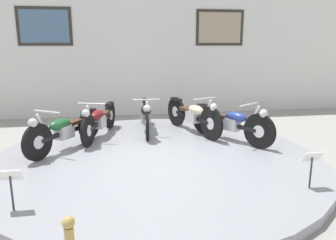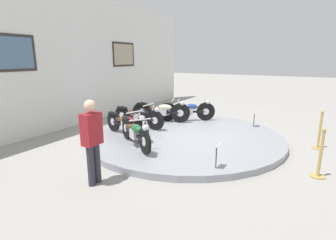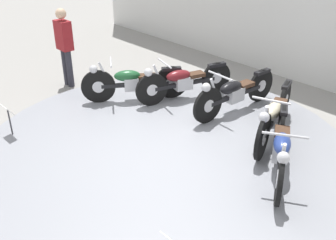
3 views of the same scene
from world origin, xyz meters
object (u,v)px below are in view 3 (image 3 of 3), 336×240
(info_placard_front_left, at_px, (8,113))
(visitor_standing, at_px, (65,43))
(motorcycle_maroon, at_px, (183,80))
(motorcycle_cream, at_px, (274,115))
(motorcycle_green, at_px, (133,81))
(motorcycle_black, at_px, (234,92))
(motorcycle_blue, at_px, (281,147))

(info_placard_front_left, distance_m, visitor_standing, 2.43)
(motorcycle_maroon, distance_m, motorcycle_cream, 1.97)
(motorcycle_green, relative_size, motorcycle_maroon, 0.88)
(motorcycle_black, distance_m, motorcycle_cream, 1.03)
(motorcycle_maroon, relative_size, motorcycle_black, 0.96)
(motorcycle_black, bearing_deg, motorcycle_cream, -15.33)
(motorcycle_cream, bearing_deg, motorcycle_maroon, -179.87)
(motorcycle_green, xyz_separation_m, motorcycle_black, (1.58, 0.99, -0.00))
(motorcycle_maroon, xyz_separation_m, info_placard_front_left, (-0.88, -2.93, -0.01))
(motorcycle_black, relative_size, visitor_standing, 1.21)
(motorcycle_blue, relative_size, info_placard_front_left, 3.37)
(motorcycle_black, xyz_separation_m, info_placard_front_left, (-1.86, -3.21, -0.01))
(motorcycle_green, distance_m, motorcycle_blue, 3.15)
(info_placard_front_left, xyz_separation_m, visitor_standing, (-1.50, 1.88, 0.39))
(motorcycle_green, xyz_separation_m, motorcycle_blue, (3.15, 0.00, 0.01))
(visitor_standing, bearing_deg, motorcycle_blue, 3.97)
(motorcycle_black, xyz_separation_m, visitor_standing, (-3.36, -1.33, 0.38))
(motorcycle_maroon, bearing_deg, motorcycle_green, -129.65)
(visitor_standing, bearing_deg, motorcycle_maroon, 23.94)
(motorcycle_maroon, bearing_deg, info_placard_front_left, -106.69)
(motorcycle_blue, height_order, visitor_standing, visitor_standing)
(motorcycle_blue, relative_size, visitor_standing, 1.06)
(motorcycle_maroon, height_order, motorcycle_blue, motorcycle_blue)
(motorcycle_maroon, relative_size, info_placard_front_left, 3.69)
(motorcycle_black, height_order, info_placard_front_left, motorcycle_black)
(motorcycle_blue, bearing_deg, motorcycle_cream, 129.38)
(motorcycle_green, height_order, motorcycle_maroon, motorcycle_green)
(motorcycle_green, relative_size, motorcycle_black, 0.85)
(motorcycle_black, relative_size, info_placard_front_left, 3.84)
(motorcycle_green, height_order, motorcycle_black, motorcycle_green)
(info_placard_front_left, bearing_deg, motorcycle_green, 82.60)
(motorcycle_cream, bearing_deg, visitor_standing, -166.30)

